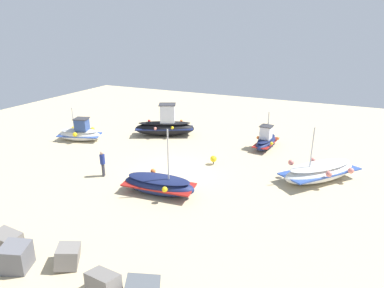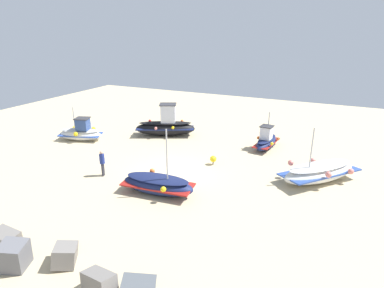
% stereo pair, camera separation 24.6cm
% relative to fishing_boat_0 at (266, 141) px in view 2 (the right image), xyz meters
% --- Properties ---
extents(ground_plane, '(51.72, 51.72, 0.00)m').
position_rel_fishing_boat_0_xyz_m(ground_plane, '(4.45, 7.07, -0.59)').
color(ground_plane, '#C6B289').
extents(fishing_boat_0, '(1.66, 3.36, 2.88)m').
position_rel_fishing_boat_0_xyz_m(fishing_boat_0, '(0.00, 0.00, 0.00)').
color(fishing_boat_0, navy).
rests_on(fishing_boat_0, ground_plane).
extents(fishing_boat_1, '(4.81, 5.19, 3.57)m').
position_rel_fishing_boat_0_xyz_m(fishing_boat_1, '(-4.25, 4.34, -0.00)').
color(fishing_boat_1, white).
rests_on(fishing_boat_1, ground_plane).
extents(fishing_boat_2, '(5.36, 3.73, 2.84)m').
position_rel_fishing_boat_0_xyz_m(fishing_boat_2, '(8.65, 0.47, 0.27)').
color(fishing_boat_2, black).
rests_on(fishing_boat_2, ground_plane).
extents(fishing_boat_3, '(4.35, 1.89, 3.88)m').
position_rel_fishing_boat_0_xyz_m(fishing_boat_3, '(3.85, 9.91, -0.05)').
color(fishing_boat_3, navy).
rests_on(fishing_boat_3, ground_plane).
extents(fishing_boat_4, '(3.83, 2.31, 2.84)m').
position_rel_fishing_boat_0_xyz_m(fishing_boat_4, '(14.43, 4.57, 0.05)').
color(fishing_boat_4, white).
rests_on(fishing_boat_4, ground_plane).
extents(person_walking, '(0.32, 0.32, 1.67)m').
position_rel_fishing_boat_0_xyz_m(person_walking, '(8.18, 9.37, 0.37)').
color(person_walking, '#2D2D38').
rests_on(person_walking, ground_plane).
extents(breakwater_rocks, '(23.23, 2.88, 1.29)m').
position_rel_fishing_boat_0_xyz_m(breakwater_rocks, '(4.54, 17.14, -0.18)').
color(breakwater_rocks, '#4C5156').
rests_on(breakwater_rocks, ground_plane).
extents(mooring_buoy_0, '(0.44, 0.44, 0.63)m').
position_rel_fishing_boat_0_xyz_m(mooring_buoy_0, '(2.54, 4.75, -0.19)').
color(mooring_buoy_0, '#3F3F42').
rests_on(mooring_buoy_0, ground_plane).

